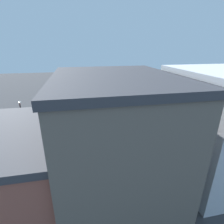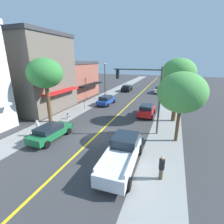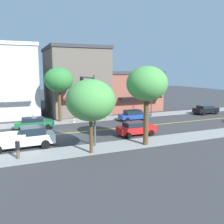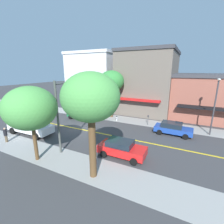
% 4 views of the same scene
% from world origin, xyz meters
% --- Properties ---
extents(ground_plane, '(140.00, 140.00, 0.00)m').
position_xyz_m(ground_plane, '(0.00, 0.00, 0.00)').
color(ground_plane, '#38383A').
extents(sidewalk_left, '(3.19, 126.00, 0.01)m').
position_xyz_m(sidewalk_left, '(-6.54, 0.00, 0.00)').
color(sidewalk_left, gray).
rests_on(sidewalk_left, ground).
extents(sidewalk_right, '(3.19, 126.00, 0.01)m').
position_xyz_m(sidewalk_right, '(6.54, 0.00, 0.00)').
color(sidewalk_right, gray).
rests_on(sidewalk_right, ground).
extents(road_centerline_stripe, '(0.20, 126.00, 0.00)m').
position_xyz_m(road_centerline_stripe, '(0.00, 0.00, 0.00)').
color(road_centerline_stripe, yellow).
rests_on(road_centerline_stripe, ground).
extents(pale_office_building, '(10.64, 10.07, 11.04)m').
position_xyz_m(pale_office_building, '(-14.26, -5.49, 5.53)').
color(pale_office_building, silver).
rests_on(pale_office_building, ground).
extents(corner_shop_building, '(12.86, 9.43, 10.91)m').
position_xyz_m(corner_shop_building, '(-14.26, 5.75, 5.47)').
color(corner_shop_building, '#665B51').
rests_on(corner_shop_building, ground).
extents(brick_apartment_block, '(12.05, 10.28, 6.99)m').
position_xyz_m(brick_apartment_block, '(-14.25, 15.34, 3.50)').
color(brick_apartment_block, '#935142').
rests_on(brick_apartment_block, ground).
extents(street_tree_left_near, '(3.95, 3.95, 7.51)m').
position_xyz_m(street_tree_left_near, '(-6.96, 1.69, 5.77)').
color(street_tree_left_near, brown).
rests_on(street_tree_left_near, ground).
extents(street_tree_right_corner, '(4.17, 4.17, 6.38)m').
position_xyz_m(street_tree_right_corner, '(7.51, 1.71, 4.59)').
color(street_tree_right_corner, brown).
rests_on(street_tree_right_corner, ground).
extents(street_tree_left_far, '(3.84, 3.84, 7.50)m').
position_xyz_m(street_tree_left_far, '(7.18, 7.31, 5.79)').
color(street_tree_left_far, brown).
rests_on(street_tree_left_far, ground).
extents(fire_hydrant, '(0.44, 0.24, 0.76)m').
position_xyz_m(fire_hydrant, '(-5.53, 3.30, 0.37)').
color(fire_hydrant, silver).
rests_on(fire_hydrant, ground).
extents(parking_meter, '(0.12, 0.18, 1.39)m').
position_xyz_m(parking_meter, '(-5.80, 8.08, 0.91)').
color(parking_meter, '#4C4C51').
rests_on(parking_meter, ground).
extents(traffic_light_mast, '(4.80, 0.32, 6.69)m').
position_xyz_m(traffic_light_mast, '(4.27, 2.66, 4.51)').
color(traffic_light_mast, '#474C47').
rests_on(traffic_light_mast, ground).
extents(street_lamp, '(0.70, 0.36, 6.67)m').
position_xyz_m(street_lamp, '(-5.52, 15.69, 4.10)').
color(street_lamp, '#38383D').
rests_on(street_lamp, ground).
extents(red_sedan_right_curb, '(2.04, 4.24, 1.50)m').
position_xyz_m(red_sedan_right_curb, '(3.73, 8.08, 0.79)').
color(red_sedan_right_curb, red).
rests_on(red_sedan_right_curb, ground).
extents(blue_sedan_left_curb, '(2.09, 4.35, 1.49)m').
position_xyz_m(blue_sedan_left_curb, '(-3.63, 11.63, 0.78)').
color(blue_sedan_left_curb, '#1E429E').
rests_on(blue_sedan_left_curb, ground).
extents(black_sedan_left_curb, '(2.19, 4.17, 1.46)m').
position_xyz_m(black_sedan_left_curb, '(-3.74, 25.01, 0.78)').
color(black_sedan_left_curb, black).
rests_on(black_sedan_left_curb, ground).
extents(green_sedan_left_curb, '(2.16, 4.65, 1.39)m').
position_xyz_m(green_sedan_left_curb, '(-3.73, -2.10, 0.74)').
color(green_sedan_left_curb, '#196638').
rests_on(green_sedan_left_curb, ground).
extents(white_pickup_truck, '(2.37, 5.98, 1.93)m').
position_xyz_m(white_pickup_truck, '(3.89, -3.66, 0.96)').
color(white_pickup_truck, silver).
rests_on(white_pickup_truck, ground).
extents(pedestrian_white_shirt, '(0.32, 0.32, 1.69)m').
position_xyz_m(pedestrian_white_shirt, '(-5.37, -1.95, 0.90)').
color(pedestrian_white_shirt, '#33384C').
rests_on(pedestrian_white_shirt, ground).
extents(pedestrian_black_shirt, '(0.36, 0.36, 1.64)m').
position_xyz_m(pedestrian_black_shirt, '(6.62, -4.21, 0.86)').
color(pedestrian_black_shirt, brown).
rests_on(pedestrian_black_shirt, ground).
extents(small_dog, '(0.44, 0.75, 0.56)m').
position_xyz_m(small_dog, '(-5.59, -3.09, 0.37)').
color(small_dog, '#4C3828').
rests_on(small_dog, ground).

